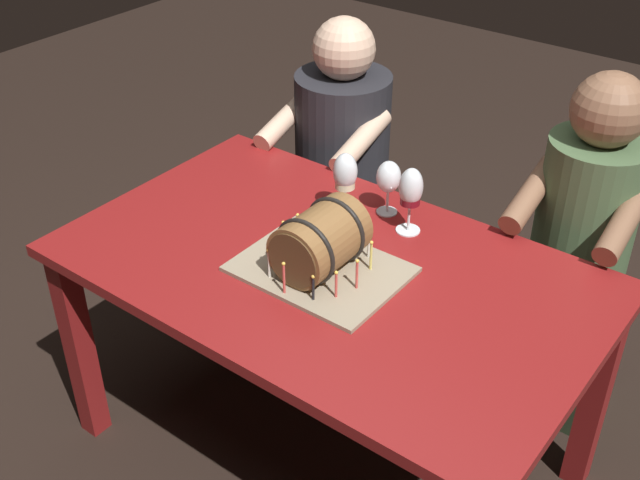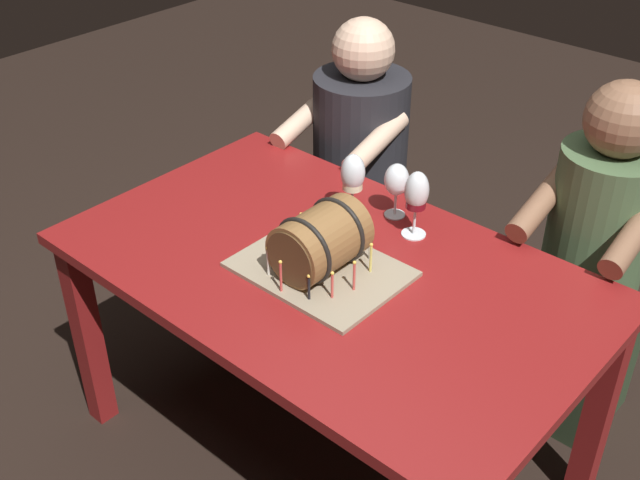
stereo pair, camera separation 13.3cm
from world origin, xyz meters
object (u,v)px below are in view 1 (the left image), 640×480
dining_table (329,294)px  barrel_cake (320,245)px  wine_glass_white (345,174)px  wine_glass_red (411,190)px  wine_glass_empty (389,178)px  person_seated_right (574,268)px  person_seated_left (341,180)px

dining_table → barrel_cake: 0.19m
wine_glass_white → wine_glass_red: wine_glass_red is taller
wine_glass_empty → dining_table: bearing=-85.8°
barrel_cake → wine_glass_red: (0.08, 0.31, 0.05)m
person_seated_right → person_seated_left: bearing=180.0°
dining_table → wine_glass_empty: (-0.02, 0.33, 0.22)m
wine_glass_red → person_seated_right: bearing=47.9°
wine_glass_white → person_seated_right: bearing=38.0°
wine_glass_white → person_seated_left: person_seated_left is taller
barrel_cake → wine_glass_empty: size_ratio=2.55×
wine_glass_white → wine_glass_red: size_ratio=0.99×
barrel_cake → person_seated_right: (0.46, 0.73, -0.29)m
wine_glass_empty → person_seated_left: bearing=139.7°
dining_table → barrel_cake: (-0.00, -0.04, 0.19)m
dining_table → wine_glass_white: 0.36m
wine_glass_white → wine_glass_red: (0.20, 0.04, 0.00)m
dining_table → person_seated_right: bearing=56.5°
dining_table → wine_glass_empty: bearing=94.2°
wine_glass_white → wine_glass_empty: (0.10, 0.08, -0.02)m
wine_glass_white → person_seated_right: size_ratio=0.17×
barrel_cake → wine_glass_white: 0.31m
dining_table → wine_glass_white: size_ratio=7.30×
dining_table → barrel_cake: size_ratio=3.38×
wine_glass_empty → person_seated_right: (0.48, 0.37, -0.33)m
dining_table → wine_glass_empty: wine_glass_empty is taller
wine_glass_red → person_seated_right: size_ratio=0.17×
dining_table → person_seated_left: person_seated_left is taller
dining_table → wine_glass_red: (0.08, 0.28, 0.24)m
barrel_cake → wine_glass_white: wine_glass_white is taller
wine_glass_empty → person_seated_left: size_ratio=0.15×
dining_table → person_seated_right: person_seated_right is taller
wine_glass_red → wine_glass_empty: 0.12m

